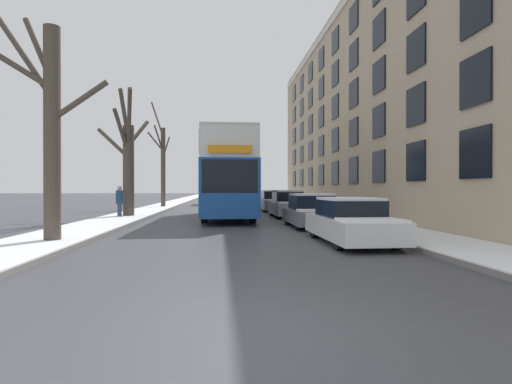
% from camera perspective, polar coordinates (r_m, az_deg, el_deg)
% --- Properties ---
extents(ground_plane, '(320.00, 320.00, 0.00)m').
position_cam_1_polar(ground_plane, '(4.54, 2.42, -19.88)').
color(ground_plane, '#424247').
extents(sidewalk_left, '(2.46, 130.00, 0.16)m').
position_cam_1_polar(sidewalk_left, '(57.46, -10.25, -1.11)').
color(sidewalk_left, slate).
rests_on(sidewalk_left, ground).
extents(sidewalk_right, '(2.46, 130.00, 0.16)m').
position_cam_1_polar(sidewalk_right, '(57.57, 0.86, -1.10)').
color(sidewalk_right, slate).
rests_on(sidewalk_right, ground).
extents(terrace_facade_right, '(9.10, 35.59, 13.10)m').
position_cam_1_polar(terrace_facade_right, '(27.92, 20.34, 10.63)').
color(terrace_facade_right, tan).
rests_on(terrace_facade_right, ground).
extents(bare_tree_left_0, '(3.60, 1.45, 6.92)m').
position_cam_1_polar(bare_tree_left_0, '(12.74, -27.46, 8.60)').
color(bare_tree_left_0, '#4C4238').
rests_on(bare_tree_left_0, ground).
extents(bare_tree_left_1, '(2.76, 4.06, 6.67)m').
position_cam_1_polar(bare_tree_left_1, '(22.59, -17.85, 4.24)').
color(bare_tree_left_1, '#4C4238').
rests_on(bare_tree_left_1, ground).
extents(bare_tree_left_2, '(1.68, 2.73, 9.06)m').
position_cam_1_polar(bare_tree_left_2, '(34.17, -13.21, 4.08)').
color(bare_tree_left_2, '#4C4238').
rests_on(bare_tree_left_2, ground).
extents(double_decker_bus, '(2.62, 10.70, 4.38)m').
position_cam_1_polar(double_decker_bus, '(21.90, -4.12, 2.75)').
color(double_decker_bus, '#194C99').
rests_on(double_decker_bus, ground).
extents(parked_car_0, '(1.76, 4.38, 1.33)m').
position_cam_1_polar(parked_car_0, '(12.04, 13.39, -4.16)').
color(parked_car_0, silver).
rests_on(parked_car_0, ground).
extents(parked_car_1, '(1.84, 3.91, 1.41)m').
position_cam_1_polar(parked_car_1, '(16.79, 7.97, -2.79)').
color(parked_car_1, slate).
rests_on(parked_car_1, ground).
extents(parked_car_2, '(1.72, 4.03, 1.53)m').
position_cam_1_polar(parked_car_2, '(22.57, 4.54, -1.85)').
color(parked_car_2, '#9EA3AD').
rests_on(parked_car_2, ground).
extents(parked_car_3, '(1.74, 4.19, 1.51)m').
position_cam_1_polar(parked_car_3, '(28.56, 2.47, -1.39)').
color(parked_car_3, slate).
rests_on(parked_car_3, ground).
extents(oncoming_van, '(1.97, 5.57, 2.27)m').
position_cam_1_polar(oncoming_van, '(41.72, -6.02, -0.09)').
color(oncoming_van, '#9EA3AD').
rests_on(oncoming_van, ground).
extents(pedestrian_left_sidewalk, '(0.38, 0.38, 1.75)m').
position_cam_1_polar(pedestrian_left_sidewalk, '(21.95, -18.90, -1.23)').
color(pedestrian_left_sidewalk, navy).
rests_on(pedestrian_left_sidewalk, ground).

